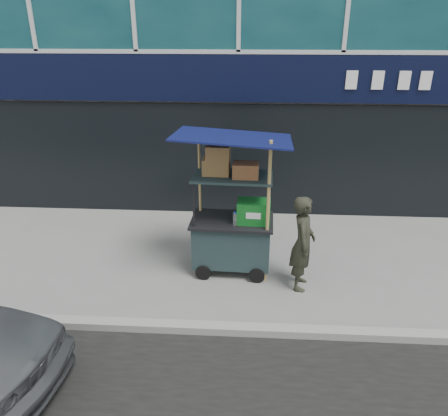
{
  "coord_description": "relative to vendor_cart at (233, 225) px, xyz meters",
  "views": [
    {
      "loc": [
        0.26,
        -5.04,
        3.98
      ],
      "look_at": [
        -0.12,
        1.2,
        1.27
      ],
      "focal_mm": 35.0,
      "sensor_mm": 36.0,
      "label": 1
    }
  ],
  "objects": [
    {
      "name": "ground",
      "position": [
        -0.02,
        -1.48,
        -0.85
      ],
      "size": [
        80.0,
        80.0,
        0.0
      ],
      "primitive_type": "plane",
      "color": "slate",
      "rests_on": "ground"
    },
    {
      "name": "curb",
      "position": [
        -0.02,
        -1.68,
        -0.79
      ],
      "size": [
        80.0,
        0.18,
        0.12
      ],
      "primitive_type": "cube",
      "color": "gray",
      "rests_on": "ground"
    },
    {
      "name": "vendor_cart",
      "position": [
        0.0,
        0.0,
        0.0
      ],
      "size": [
        1.84,
        1.34,
        2.43
      ],
      "rotation": [
        0.0,
        0.0,
        -0.04
      ],
      "color": "black",
      "rests_on": "ground"
    },
    {
      "name": "vendor_man",
      "position": [
        1.1,
        -0.46,
        -0.07
      ],
      "size": [
        0.45,
        0.62,
        1.56
      ],
      "primitive_type": "imported",
      "rotation": [
        0.0,
        0.0,
        1.42
      ],
      "color": "#28291E",
      "rests_on": "ground"
    }
  ]
}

